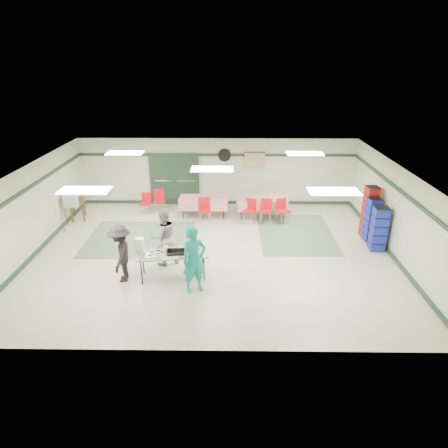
{
  "coord_description": "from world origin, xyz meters",
  "views": [
    {
      "loc": [
        0.5,
        -11.13,
        5.67
      ],
      "look_at": [
        0.34,
        -0.3,
        1.1
      ],
      "focal_mm": 32.0,
      "sensor_mm": 36.0,
      "label": 1
    }
  ],
  "objects_px": {
    "chair_d": "(204,207)",
    "crate_stack_blue_a": "(372,220)",
    "chair_c": "(282,208)",
    "office_printer": "(70,201)",
    "volunteer_teal": "(194,260)",
    "chair_b": "(250,208)",
    "dining_table_b": "(204,202)",
    "serving_table": "(172,254)",
    "crate_stack_red": "(369,212)",
    "volunteer_grey": "(164,237)",
    "chair_loose_b": "(146,201)",
    "chair_a": "(266,208)",
    "printer_table": "(77,203)",
    "volunteer_dark": "(121,254)",
    "chair_loose_a": "(159,198)",
    "crate_stack_blue_b": "(379,229)",
    "broom": "(64,211)",
    "dining_table_a": "(262,202)"
  },
  "relations": [
    {
      "from": "crate_stack_blue_a",
      "to": "crate_stack_red",
      "type": "distance_m",
      "value": 0.35
    },
    {
      "from": "volunteer_teal",
      "to": "chair_d",
      "type": "distance_m",
      "value": 4.69
    },
    {
      "from": "serving_table",
      "to": "volunteer_grey",
      "type": "relative_size",
      "value": 1.16
    },
    {
      "from": "volunteer_teal",
      "to": "chair_b",
      "type": "height_order",
      "value": "volunteer_teal"
    },
    {
      "from": "volunteer_grey",
      "to": "crate_stack_blue_a",
      "type": "height_order",
      "value": "volunteer_grey"
    },
    {
      "from": "volunteer_grey",
      "to": "dining_table_b",
      "type": "height_order",
      "value": "volunteer_grey"
    },
    {
      "from": "volunteer_grey",
      "to": "office_printer",
      "type": "height_order",
      "value": "volunteer_grey"
    },
    {
      "from": "dining_table_a",
      "to": "printer_table",
      "type": "relative_size",
      "value": 2.14
    },
    {
      "from": "chair_c",
      "to": "chair_loose_b",
      "type": "distance_m",
      "value": 5.22
    },
    {
      "from": "volunteer_grey",
      "to": "chair_a",
      "type": "relative_size",
      "value": 1.94
    },
    {
      "from": "volunteer_teal",
      "to": "crate_stack_blue_a",
      "type": "bearing_deg",
      "value": 2.96
    },
    {
      "from": "volunteer_dark",
      "to": "chair_loose_a",
      "type": "height_order",
      "value": "volunteer_dark"
    },
    {
      "from": "chair_loose_a",
      "to": "broom",
      "type": "xyz_separation_m",
      "value": [
        -2.98,
        -1.84,
        0.16
      ]
    },
    {
      "from": "chair_d",
      "to": "crate_stack_blue_a",
      "type": "height_order",
      "value": "crate_stack_blue_a"
    },
    {
      "from": "volunteer_teal",
      "to": "crate_stack_red",
      "type": "height_order",
      "value": "volunteer_teal"
    },
    {
      "from": "dining_table_b",
      "to": "chair_loose_b",
      "type": "distance_m",
      "value": 2.27
    },
    {
      "from": "volunteer_grey",
      "to": "chair_b",
      "type": "relative_size",
      "value": 1.97
    },
    {
      "from": "volunteer_dark",
      "to": "crate_stack_red",
      "type": "distance_m",
      "value": 8.11
    },
    {
      "from": "volunteer_dark",
      "to": "chair_c",
      "type": "distance_m",
      "value": 6.38
    },
    {
      "from": "chair_d",
      "to": "printer_table",
      "type": "height_order",
      "value": "chair_d"
    },
    {
      "from": "chair_c",
      "to": "crate_stack_blue_b",
      "type": "xyz_separation_m",
      "value": [
        2.72,
        -2.22,
        0.16
      ]
    },
    {
      "from": "dining_table_a",
      "to": "chair_loose_a",
      "type": "bearing_deg",
      "value": 169.69
    },
    {
      "from": "volunteer_dark",
      "to": "chair_loose_b",
      "type": "distance_m",
      "value": 5.04
    },
    {
      "from": "chair_loose_a",
      "to": "chair_loose_b",
      "type": "distance_m",
      "value": 0.53
    },
    {
      "from": "serving_table",
      "to": "office_printer",
      "type": "relative_size",
      "value": 4.22
    },
    {
      "from": "serving_table",
      "to": "volunteer_dark",
      "type": "bearing_deg",
      "value": 179.54
    },
    {
      "from": "chair_a",
      "to": "chair_b",
      "type": "height_order",
      "value": "chair_a"
    },
    {
      "from": "crate_stack_blue_a",
      "to": "chair_d",
      "type": "bearing_deg",
      "value": 164.52
    },
    {
      "from": "crate_stack_blue_b",
      "to": "volunteer_teal",
      "type": "bearing_deg",
      "value": -156.08
    },
    {
      "from": "crate_stack_red",
      "to": "chair_d",
      "type": "bearing_deg",
      "value": 167.61
    },
    {
      "from": "serving_table",
      "to": "crate_stack_red",
      "type": "relative_size",
      "value": 1.13
    },
    {
      "from": "dining_table_a",
      "to": "dining_table_b",
      "type": "relative_size",
      "value": 1.04
    },
    {
      "from": "chair_loose_a",
      "to": "volunteer_grey",
      "type": "bearing_deg",
      "value": -86.13
    },
    {
      "from": "chair_loose_b",
      "to": "serving_table",
      "type": "bearing_deg",
      "value": -62.44
    },
    {
      "from": "office_printer",
      "to": "chair_d",
      "type": "bearing_deg",
      "value": -4.23
    },
    {
      "from": "serving_table",
      "to": "chair_c",
      "type": "distance_m",
      "value": 5.3
    },
    {
      "from": "chair_b",
      "to": "volunteer_grey",
      "type": "bearing_deg",
      "value": -106.9
    },
    {
      "from": "dining_table_b",
      "to": "chair_b",
      "type": "distance_m",
      "value": 1.82
    },
    {
      "from": "dining_table_b",
      "to": "printer_table",
      "type": "bearing_deg",
      "value": -175.0
    },
    {
      "from": "chair_c",
      "to": "crate_stack_blue_a",
      "type": "xyz_separation_m",
      "value": [
        2.72,
        -1.53,
        0.18
      ]
    },
    {
      "from": "dining_table_b",
      "to": "office_printer",
      "type": "height_order",
      "value": "office_printer"
    },
    {
      "from": "dining_table_a",
      "to": "chair_a",
      "type": "relative_size",
      "value": 2.13
    },
    {
      "from": "crate_stack_blue_b",
      "to": "office_printer",
      "type": "height_order",
      "value": "crate_stack_blue_b"
    },
    {
      "from": "serving_table",
      "to": "printer_table",
      "type": "relative_size",
      "value": 2.26
    },
    {
      "from": "dining_table_b",
      "to": "broom",
      "type": "relative_size",
      "value": 1.34
    },
    {
      "from": "chair_loose_b",
      "to": "crate_stack_blue_b",
      "type": "height_order",
      "value": "crate_stack_blue_b"
    },
    {
      "from": "dining_table_b",
      "to": "chair_a",
      "type": "bearing_deg",
      "value": -12.93
    },
    {
      "from": "volunteer_dark",
      "to": "printer_table",
      "type": "distance_m",
      "value": 5.19
    },
    {
      "from": "chair_b",
      "to": "broom",
      "type": "height_order",
      "value": "broom"
    },
    {
      "from": "serving_table",
      "to": "crate_stack_blue_b",
      "type": "xyz_separation_m",
      "value": [
        6.19,
        1.79,
        -0.0
      ]
    }
  ]
}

